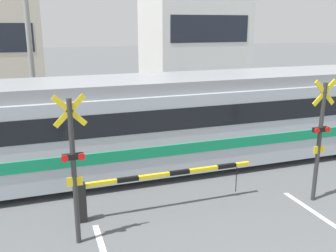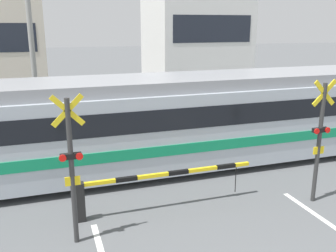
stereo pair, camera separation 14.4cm
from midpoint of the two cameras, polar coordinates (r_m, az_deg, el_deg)
rail_track_near at (r=12.05m, az=-0.18°, el=-7.30°), size 50.00×0.10×0.08m
rail_track_far at (r=13.32m, az=-2.20°, el=-5.06°), size 50.00×0.10×0.08m
commuter_train at (r=12.69m, az=4.82°, el=1.39°), size 19.68×2.91×3.05m
crossing_barrier_near at (r=9.55m, az=-5.19°, el=-8.95°), size 4.67×0.20×1.00m
crossing_barrier_far at (r=15.52m, az=1.03°, el=0.66°), size 4.67×0.20×1.00m
crossing_signal_left at (r=8.10m, az=-14.71°, el=-5.70°), size 0.68×0.15×3.32m
crossing_signal_right at (r=10.55m, az=21.76°, el=-1.41°), size 0.68×0.15×3.32m
pedestrian at (r=18.06m, az=-4.57°, el=3.40°), size 0.38×0.22×1.68m
building_right_of_street at (r=25.85m, az=3.55°, el=13.74°), size 6.05×5.57×8.00m
utility_pole_streetside at (r=16.59m, az=-20.72°, el=13.14°), size 0.22×0.22×8.65m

